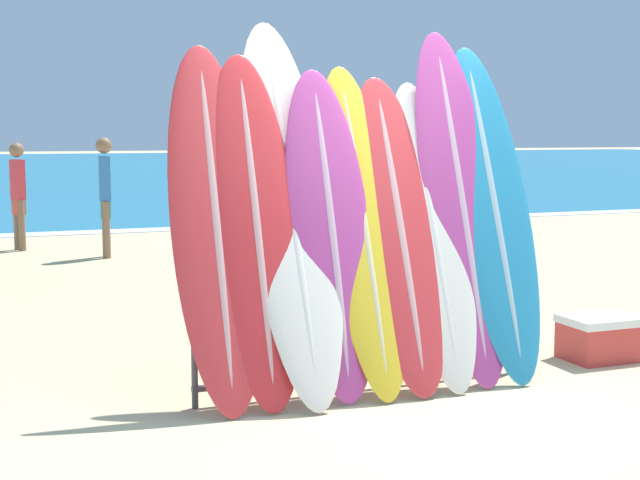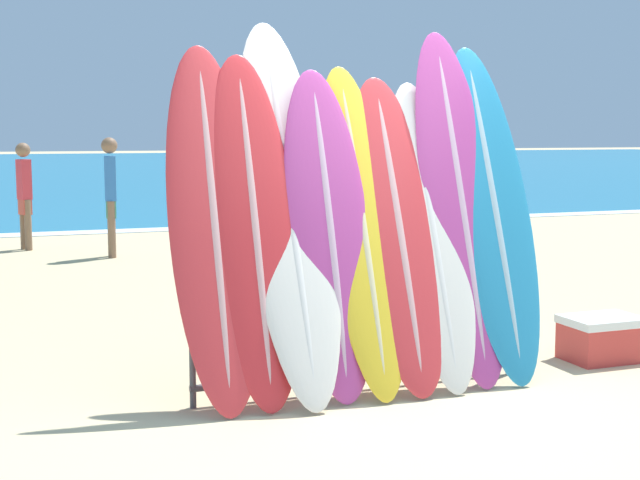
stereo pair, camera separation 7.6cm
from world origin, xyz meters
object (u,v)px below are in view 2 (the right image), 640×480
Objects in this scene: surfboard_slot_3 at (329,232)px; person_mid_beach at (111,192)px; surfboard_slot_5 at (398,231)px; person_near_water at (24,192)px; surfboard_slot_7 at (460,204)px; surfboard_slot_1 at (254,227)px; surfboard_slot_2 at (288,206)px; surfboard_rack at (363,318)px; surfboard_slot_4 at (362,227)px; surfboard_slot_0 at (214,225)px; cooler_box at (602,338)px; surfboard_slot_8 at (493,210)px; surfboard_slot_6 at (432,232)px.

surfboard_slot_3 is 6.94m from person_mid_beach.
person_near_water is (-2.01, 8.10, -0.19)m from surfboard_slot_5.
surfboard_slot_3 reaches higher than person_mid_beach.
surfboard_slot_7 is 1.48× the size of person_mid_beach.
surfboard_slot_7 is (1.47, 0.05, 0.10)m from surfboard_slot_1.
surfboard_slot_2 is 0.75m from surfboard_slot_5.
surfboard_slot_4 reaches higher than surfboard_rack.
person_near_water is (-0.79, 8.08, -0.28)m from surfboard_slot_0.
surfboard_slot_2 is 1.22m from surfboard_slot_7.
surfboard_slot_0 is 3.97× the size of cooler_box.
surfboard_slot_5 is 0.90× the size of surfboard_slot_8.
surfboard_slot_6 reaches higher than cooler_box.
surfboard_slot_7 is (0.75, 0.09, 0.72)m from surfboard_rack.
person_mid_beach is 7.39m from cooler_box.
person_near_water is at bearing 105.58° from surfboard_slot_6.
surfboard_slot_3 is (0.24, -0.10, -0.16)m from surfboard_slot_2.
person_near_water is (-2.26, 8.10, -0.18)m from surfboard_slot_6.
surfboard_slot_3 is at bearing -22.12° from surfboard_slot_2.
surfboard_slot_7 is 1.56× the size of person_near_water.
surfboard_slot_5 is 0.52m from surfboard_slot_7.
surfboard_slot_1 is 0.95× the size of surfboard_slot_8.
surfboard_slot_1 is 1.02× the size of surfboard_slot_4.
surfboard_slot_8 reaches higher than surfboard_rack.
surfboard_slot_1 is 0.29m from surfboard_slot_2.
surfboard_slot_4 is 0.50m from surfboard_slot_6.
surfboard_slot_0 is 3.07m from cooler_box.
surfboard_slot_0 is 0.97× the size of surfboard_slot_8.
cooler_box is (3.70, -8.06, -0.67)m from person_near_water.
surfboard_slot_4 is 0.25m from surfboard_slot_5.
surfboard_slot_5 is 6.98m from person_mid_beach.
surfboard_slot_2 is 0.30m from surfboard_slot_3.
surfboard_slot_7 is 4.24× the size of cooler_box.
person_mid_beach is at bearing 111.13° from cooler_box.
surfboard_slot_1 reaches higher than surfboard_slot_5.
surfboard_slot_2 is 1.58× the size of person_near_water.
surfboard_slot_4 is at bearing -179.01° from cooler_box.
person_mid_beach is at bearing 103.85° from surfboard_slot_8.
person_near_water is 1.59m from person_mid_beach.
surfboard_slot_0 is 8.12m from person_near_water.
surfboard_slot_5 is 1.02× the size of surfboard_slot_6.
surfboard_slot_2 reaches higher than surfboard_slot_6.
surfboard_slot_8 is 1.42× the size of person_mid_beach.
surfboard_slot_7 is at bearing 176.34° from surfboard_slot_8.
surfboard_slot_3 is 0.74m from surfboard_slot_6.
surfboard_slot_3 is 2.35m from cooler_box.
surfboard_slot_2 is 6.83m from person_mid_beach.
surfboard_rack is at bearing -176.36° from surfboard_slot_6.
surfboard_slot_0 is at bearing 176.19° from surfboard_slot_1.
surfboard_slot_4 is (0.24, 0.02, 0.02)m from surfboard_slot_3.
surfboard_slot_7 reaches higher than person_mid_beach.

